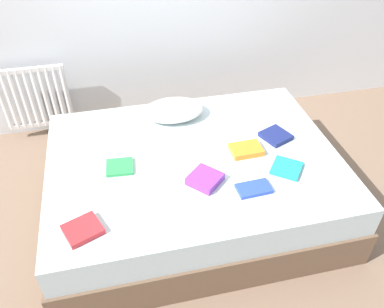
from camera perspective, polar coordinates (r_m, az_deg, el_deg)
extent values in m
plane|color=#7F6651|center=(3.00, 0.21, -7.70)|extent=(8.00, 8.00, 0.00)
cube|color=brown|center=(2.90, 0.22, -5.82)|extent=(2.00, 1.50, 0.28)
cube|color=silver|center=(2.72, 0.23, -2.11)|extent=(1.96, 1.46, 0.22)
cylinder|color=white|center=(3.78, -25.92, 6.90)|extent=(0.04, 0.04, 0.58)
cylinder|color=white|center=(3.76, -25.04, 7.06)|extent=(0.04, 0.04, 0.58)
cylinder|color=white|center=(3.75, -24.16, 7.21)|extent=(0.04, 0.04, 0.58)
cylinder|color=white|center=(3.74, -23.27, 7.37)|extent=(0.04, 0.04, 0.58)
cylinder|color=white|center=(3.72, -22.38, 7.52)|extent=(0.04, 0.04, 0.58)
cylinder|color=white|center=(3.71, -21.48, 7.68)|extent=(0.04, 0.04, 0.58)
cylinder|color=white|center=(3.70, -20.57, 7.83)|extent=(0.04, 0.04, 0.58)
cylinder|color=white|center=(3.69, -19.66, 7.98)|extent=(0.04, 0.04, 0.58)
cylinder|color=white|center=(3.69, -18.74, 8.13)|extent=(0.04, 0.04, 0.58)
cylinder|color=white|center=(3.68, -17.82, 8.28)|extent=(0.04, 0.04, 0.58)
cube|color=white|center=(3.60, -22.97, 11.22)|extent=(0.58, 0.04, 0.04)
cube|color=white|center=(3.86, -20.98, 4.22)|extent=(0.58, 0.04, 0.04)
ellipsoid|color=white|center=(3.01, -2.73, 6.44)|extent=(0.46, 0.32, 0.12)
cube|color=purple|center=(2.45, 1.90, -3.65)|extent=(0.26, 0.26, 0.05)
cube|color=orange|center=(2.70, 7.91, 0.63)|extent=(0.22, 0.16, 0.04)
cube|color=teal|center=(2.62, 13.67, -2.00)|extent=(0.26, 0.26, 0.02)
cube|color=red|center=(2.26, -15.69, -10.59)|extent=(0.24, 0.23, 0.03)
cube|color=green|center=(2.60, -10.53, -1.87)|extent=(0.18, 0.18, 0.02)
cube|color=navy|center=(2.87, 12.14, 2.62)|extent=(0.24, 0.24, 0.03)
cube|color=#2847B7|center=(2.43, 9.04, -5.01)|extent=(0.22, 0.13, 0.02)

